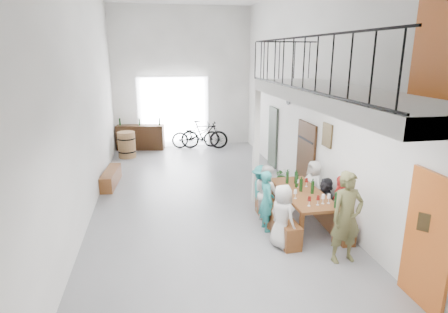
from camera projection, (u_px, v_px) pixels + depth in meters
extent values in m
plane|color=slate|center=(203.00, 198.00, 9.95)|extent=(12.00, 12.00, 0.00)
plane|color=white|center=(182.00, 78.00, 14.89)|extent=(5.50, 0.00, 5.50)
plane|color=white|center=(282.00, 161.00, 3.53)|extent=(5.50, 0.00, 5.50)
plane|color=white|center=(84.00, 96.00, 8.72)|extent=(0.00, 12.00, 12.00)
plane|color=white|center=(307.00, 92.00, 9.70)|extent=(0.00, 12.00, 12.00)
cube|color=white|center=(173.00, 112.00, 15.12)|extent=(2.80, 0.08, 2.80)
cube|color=#AE4D18|center=(428.00, 242.00, 5.51)|extent=(0.06, 0.95, 2.10)
cube|color=#341E0D|center=(305.00, 160.00, 9.87)|extent=(0.06, 1.10, 2.00)
cube|color=#2F382E|center=(273.00, 137.00, 12.53)|extent=(0.06, 0.80, 2.00)
cube|color=#AE4D18|center=(440.00, 25.00, 5.07)|extent=(0.06, 0.90, 1.95)
cube|color=#3B2E17|center=(327.00, 135.00, 8.60)|extent=(0.04, 0.45, 0.55)
cylinder|color=white|center=(288.00, 100.00, 10.92)|extent=(0.04, 0.28, 0.28)
cube|color=silver|center=(339.00, 97.00, 6.47)|extent=(1.50, 5.60, 0.25)
cube|color=black|center=(303.00, 37.00, 6.07)|extent=(0.03, 5.60, 0.03)
cube|color=black|center=(300.00, 89.00, 6.30)|extent=(0.03, 5.60, 0.03)
cube|color=black|center=(287.00, 42.00, 8.84)|extent=(1.50, 0.03, 0.03)
cube|color=silver|center=(256.00, 148.00, 9.37)|extent=(0.14, 0.14, 2.88)
cube|color=brown|center=(302.00, 193.00, 8.19)|extent=(0.86, 2.10, 0.06)
cube|color=brown|center=(301.00, 230.00, 7.38)|extent=(0.08, 0.08, 0.73)
cube|color=brown|center=(335.00, 226.00, 7.51)|extent=(0.08, 0.08, 0.73)
cube|color=brown|center=(273.00, 196.00, 9.09)|extent=(0.08, 0.08, 0.73)
cube|color=brown|center=(301.00, 194.00, 9.22)|extent=(0.08, 0.08, 0.73)
cube|color=brown|center=(276.00, 219.00, 8.14)|extent=(0.38, 2.10, 0.48)
cube|color=brown|center=(328.00, 214.00, 8.36)|extent=(0.36, 2.13, 0.49)
cylinder|color=black|center=(296.00, 176.00, 8.68)|extent=(0.07, 0.07, 0.35)
cylinder|color=black|center=(287.00, 176.00, 8.68)|extent=(0.07, 0.07, 0.35)
cylinder|color=black|center=(297.00, 180.00, 8.44)|extent=(0.07, 0.07, 0.35)
cylinder|color=black|center=(313.00, 186.00, 8.05)|extent=(0.07, 0.07, 0.35)
cylinder|color=black|center=(301.00, 184.00, 8.18)|extent=(0.07, 0.07, 0.35)
cube|color=brown|center=(111.00, 178.00, 10.88)|extent=(0.48, 1.59, 0.44)
cylinder|color=olive|center=(127.00, 145.00, 13.69)|extent=(0.64, 0.64, 0.95)
cylinder|color=black|center=(127.00, 151.00, 13.75)|extent=(0.65, 0.65, 0.05)
cylinder|color=black|center=(126.00, 138.00, 13.63)|extent=(0.65, 0.65, 0.05)
cube|color=#341E0D|center=(141.00, 137.00, 14.85)|extent=(1.90, 0.82, 0.97)
cylinder|color=black|center=(120.00, 122.00, 14.67)|extent=(0.06, 0.06, 0.28)
cylinder|color=black|center=(139.00, 122.00, 14.66)|extent=(0.06, 0.06, 0.28)
cylinder|color=black|center=(159.00, 122.00, 14.73)|extent=(0.06, 0.06, 0.28)
imported|color=beige|center=(282.00, 216.00, 7.31)|extent=(0.62, 0.74, 1.29)
imported|color=#257C7A|center=(266.00, 201.00, 8.02)|extent=(0.35, 0.51, 1.34)
imported|color=beige|center=(267.00, 193.00, 8.50)|extent=(0.65, 0.75, 1.32)
imported|color=#257C7A|center=(261.00, 189.00, 8.96)|extent=(0.67, 0.86, 1.17)
imported|color=#B5241F|center=(340.00, 206.00, 7.79)|extent=(0.44, 0.81, 1.32)
imported|color=black|center=(325.00, 200.00, 8.47)|extent=(0.36, 0.98, 1.04)
imported|color=beige|center=(313.00, 186.00, 9.04)|extent=(0.47, 0.66, 1.26)
imported|color=brown|center=(347.00, 218.00, 6.75)|extent=(0.67, 0.47, 1.73)
imported|color=#195118|center=(282.00, 176.00, 11.02)|extent=(0.47, 0.42, 0.47)
imported|color=black|center=(196.00, 135.00, 15.11)|extent=(1.94, 0.68, 1.02)
imported|color=black|center=(204.00, 135.00, 14.92)|extent=(1.95, 0.93, 1.13)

